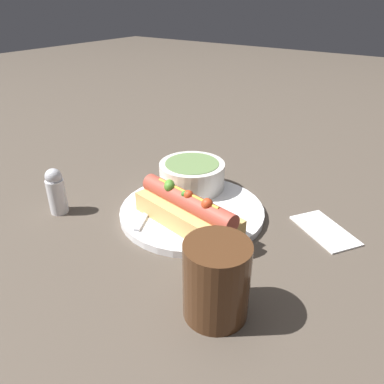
{
  "coord_description": "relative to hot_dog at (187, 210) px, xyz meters",
  "views": [
    {
      "loc": [
        0.31,
        -0.44,
        0.33
      ],
      "look_at": [
        0.0,
        0.0,
        0.04
      ],
      "focal_mm": 35.0,
      "sensor_mm": 36.0,
      "label": 1
    }
  ],
  "objects": [
    {
      "name": "drinking_glass",
      "position": [
        0.13,
        -0.12,
        0.01
      ],
      "size": [
        0.08,
        0.08,
        0.1
      ],
      "color": "#4C2D19",
      "rests_on": "ground_plane"
    },
    {
      "name": "hot_dog",
      "position": [
        0.0,
        0.0,
        0.0
      ],
      "size": [
        0.19,
        0.09,
        0.06
      ],
      "rotation": [
        0.0,
        0.0,
        -0.18
      ],
      "color": "#DBAD60",
      "rests_on": "dinner_plate"
    },
    {
      "name": "salt_shaker",
      "position": [
        -0.21,
        -0.08,
        0.0
      ],
      "size": [
        0.03,
        0.03,
        0.08
      ],
      "color": "silver",
      "rests_on": "ground_plane"
    },
    {
      "name": "spoon",
      "position": [
        -0.1,
        0.05,
        -0.02
      ],
      "size": [
        0.09,
        0.17,
        0.01
      ],
      "rotation": [
        0.0,
        0.0,
        2.0
      ],
      "color": "#B7B7BC",
      "rests_on": "dinner_plate"
    },
    {
      "name": "dinner_plate",
      "position": [
        -0.02,
        0.04,
        -0.03
      ],
      "size": [
        0.24,
        0.24,
        0.01
      ],
      "color": "white",
      "rests_on": "ground_plane"
    },
    {
      "name": "napkin",
      "position": [
        0.18,
        0.12,
        -0.03
      ],
      "size": [
        0.12,
        0.11,
        0.01
      ],
      "rotation": [
        0.0,
        0.0,
        -0.58
      ],
      "color": "white",
      "rests_on": "ground_plane"
    },
    {
      "name": "soup_bowl",
      "position": [
        -0.07,
        0.11,
        0.0
      ],
      "size": [
        0.12,
        0.12,
        0.05
      ],
      "color": "silver",
      "rests_on": "dinner_plate"
    },
    {
      "name": "ground_plane",
      "position": [
        -0.02,
        0.04,
        -0.04
      ],
      "size": [
        4.0,
        4.0,
        0.0
      ],
      "primitive_type": "plane",
      "color": "#4C4238"
    }
  ]
}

